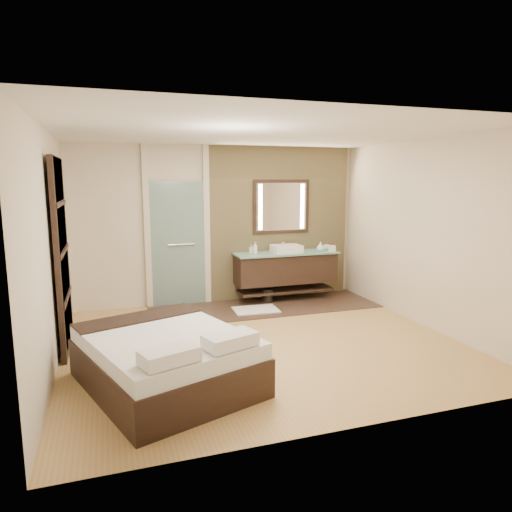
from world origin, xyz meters
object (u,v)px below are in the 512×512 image
object	(u,v)px
bed	(166,359)
waste_bin	(267,296)
vanity	(286,268)
mirror_unit	(281,207)

from	to	relation	value
bed	waste_bin	bearing A→B (deg)	33.46
vanity	waste_bin	size ratio (longest dim) A/B	7.53
vanity	bed	bearing A→B (deg)	-131.14
vanity	waste_bin	world-z (taller)	vanity
vanity	bed	xyz separation A→B (m)	(-2.46, -2.82, -0.29)
bed	mirror_unit	bearing A→B (deg)	31.90
waste_bin	vanity	bearing A→B (deg)	10.47
mirror_unit	bed	world-z (taller)	mirror_unit
waste_bin	mirror_unit	bearing A→B (deg)	39.79
vanity	mirror_unit	world-z (taller)	mirror_unit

